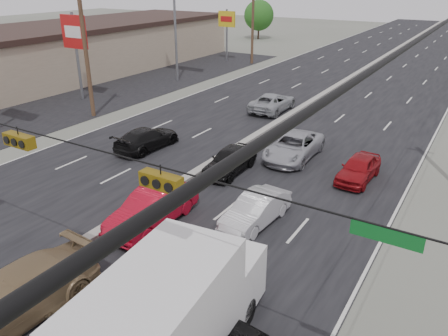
{
  "coord_description": "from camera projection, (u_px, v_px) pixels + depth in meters",
  "views": [
    {
      "loc": [
        12.23,
        -6.69,
        9.61
      ],
      "look_at": [
        3.46,
        7.62,
        2.2
      ],
      "focal_mm": 35.0,
      "sensor_mm": 36.0,
      "label": 1
    }
  ],
  "objects": [
    {
      "name": "ground",
      "position": [
        22.0,
        282.0,
        14.95
      ],
      "size": [
        200.0,
        200.0,
        0.0
      ],
      "primitive_type": "plane",
      "color": "#606356",
      "rests_on": "ground"
    },
    {
      "name": "road_surface",
      "position": [
        323.0,
        95.0,
        38.34
      ],
      "size": [
        20.0,
        160.0,
        0.02
      ],
      "primitive_type": "cube",
      "color": "black",
      "rests_on": "ground"
    },
    {
      "name": "center_median",
      "position": [
        323.0,
        94.0,
        38.3
      ],
      "size": [
        0.5,
        160.0,
        0.2
      ],
      "primitive_type": "cube",
      "color": "gray",
      "rests_on": "ground"
    },
    {
      "name": "strip_mall",
      "position": [
        72.0,
        51.0,
        45.95
      ],
      "size": [
        12.0,
        42.0,
        4.6
      ],
      "primitive_type": "cube",
      "color": "tan",
      "rests_on": "ground"
    },
    {
      "name": "parking_lot",
      "position": [
        138.0,
        83.0,
        42.57
      ],
      "size": [
        10.0,
        42.0,
        0.02
      ],
      "primitive_type": "cube",
      "color": "black",
      "rests_on": "ground"
    },
    {
      "name": "utility_pole_left_b",
      "position": [
        85.0,
        46.0,
        30.56
      ],
      "size": [
        1.6,
        0.3,
        10.0
      ],
      "color": "#422D1E",
      "rests_on": "ground"
    },
    {
      "name": "utility_pole_left_c",
      "position": [
        253.0,
        19.0,
        50.06
      ],
      "size": [
        1.6,
        0.3,
        10.0
      ],
      "color": "#422D1E",
      "rests_on": "ground"
    },
    {
      "name": "traffic_signals",
      "position": [
        17.0,
        138.0,
        12.06
      ],
      "size": [
        25.0,
        0.3,
        0.54
      ],
      "color": "black",
      "rests_on": "ground"
    },
    {
      "name": "pole_sign_mid",
      "position": [
        75.0,
        37.0,
        35.05
      ],
      "size": [
        2.6,
        0.25,
        7.0
      ],
      "color": "slate",
      "rests_on": "ground"
    },
    {
      "name": "pole_sign_far",
      "position": [
        227.0,
        23.0,
        52.01
      ],
      "size": [
        2.2,
        0.25,
        6.0
      ],
      "color": "slate",
      "rests_on": "ground"
    },
    {
      "name": "tree_left_far",
      "position": [
        259.0,
        15.0,
        70.76
      ],
      "size": [
        4.8,
        4.8,
        6.12
      ],
      "color": "#382619",
      "rests_on": "ground"
    },
    {
      "name": "box_truck",
      "position": [
        174.0,
        318.0,
        10.94
      ],
      "size": [
        3.01,
        6.92,
        3.41
      ],
      "rotation": [
        0.0,
        0.0,
        0.1
      ],
      "color": "black",
      "rests_on": "ground"
    },
    {
      "name": "tan_sedan",
      "position": [
        16.0,
        296.0,
        13.16
      ],
      "size": [
        2.48,
        5.39,
        1.53
      ],
      "primitive_type": "imported",
      "rotation": [
        0.0,
        0.0,
        -0.07
      ],
      "color": "olive",
      "rests_on": "ground"
    },
    {
      "name": "red_sedan",
      "position": [
        152.0,
        209.0,
        18.09
      ],
      "size": [
        1.72,
        4.64,
        1.52
      ],
      "primitive_type": "imported",
      "rotation": [
        0.0,
        0.0,
        0.02
      ],
      "color": "#A80A1D",
      "rests_on": "ground"
    },
    {
      "name": "queue_car_a",
      "position": [
        230.0,
        160.0,
        23.04
      ],
      "size": [
        1.73,
        4.02,
        1.35
      ],
      "primitive_type": "imported",
      "rotation": [
        0.0,
        0.0,
        0.03
      ],
      "color": "black",
      "rests_on": "ground"
    },
    {
      "name": "queue_car_b",
      "position": [
        256.0,
        210.0,
        18.21
      ],
      "size": [
        1.65,
        3.98,
        1.28
      ],
      "primitive_type": "imported",
      "rotation": [
        0.0,
        0.0,
        -0.08
      ],
      "color": "#BABABC",
      "rests_on": "ground"
    },
    {
      "name": "queue_car_c",
      "position": [
        294.0,
        147.0,
        24.81
      ],
      "size": [
        2.37,
        4.99,
        1.38
      ],
      "primitive_type": "imported",
      "rotation": [
        0.0,
        0.0,
        0.02
      ],
      "color": "#A0A1A7",
      "rests_on": "ground"
    },
    {
      "name": "queue_car_e",
      "position": [
        359.0,
        169.0,
        22.15
      ],
      "size": [
        1.66,
        3.8,
        1.28
      ],
      "primitive_type": "imported",
      "rotation": [
        0.0,
        0.0,
        -0.04
      ],
      "color": "maroon",
      "rests_on": "ground"
    },
    {
      "name": "oncoming_near",
      "position": [
        147.0,
        139.0,
        26.19
      ],
      "size": [
        2.01,
        4.55,
        1.3
      ],
      "primitive_type": "imported",
      "rotation": [
        0.0,
        0.0,
        3.1
      ],
      "color": "black",
      "rests_on": "ground"
    },
    {
      "name": "oncoming_far",
      "position": [
        273.0,
        102.0,
        33.54
      ],
      "size": [
        2.39,
        4.98,
        1.37
      ],
      "primitive_type": "imported",
      "rotation": [
        0.0,
        0.0,
        3.17
      ],
      "color": "#9A9DA1",
      "rests_on": "ground"
    }
  ]
}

